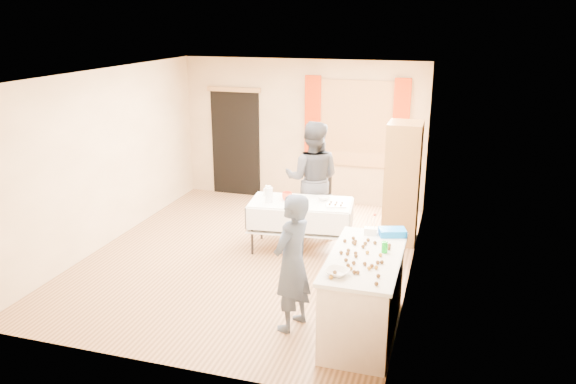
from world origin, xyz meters
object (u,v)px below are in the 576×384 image
(woman, at_px, (312,179))
(cabinet, at_px, (402,183))
(party_table, at_px, (301,221))
(chair, at_px, (318,208))
(girl, at_px, (292,263))
(counter, at_px, (364,295))

(woman, bearing_deg, cabinet, 178.53)
(party_table, bearing_deg, chair, 82.37)
(cabinet, relative_size, party_table, 1.18)
(party_table, distance_m, woman, 0.81)
(chair, bearing_deg, woman, -111.39)
(party_table, distance_m, girl, 2.20)
(counter, distance_m, party_table, 2.37)
(counter, bearing_deg, party_table, 122.11)
(chair, bearing_deg, party_table, -108.12)
(girl, bearing_deg, cabinet, -178.84)
(girl, distance_m, woman, 2.84)
(cabinet, distance_m, woman, 1.37)
(cabinet, xyz_separation_m, chair, (-1.34, 0.19, -0.59))
(counter, height_order, party_table, counter)
(party_table, xyz_separation_m, girl, (0.49, -2.12, 0.33))
(chair, bearing_deg, counter, -84.39)
(chair, bearing_deg, girl, -98.34)
(girl, height_order, woman, woman)
(woman, bearing_deg, chair, -100.65)
(woman, bearing_deg, party_table, 84.09)
(girl, relative_size, woman, 0.86)
(cabinet, relative_size, girl, 1.19)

